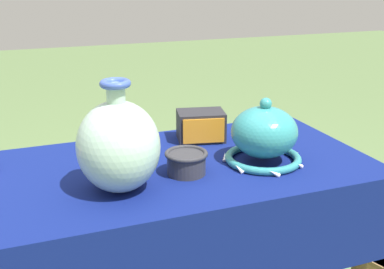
{
  "coord_description": "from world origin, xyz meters",
  "views": [
    {
      "loc": [
        -0.35,
        -1.19,
        1.21
      ],
      "look_at": [
        0.08,
        -0.06,
        0.79
      ],
      "focal_mm": 45.0,
      "sensor_mm": 36.0,
      "label": 1
    }
  ],
  "objects": [
    {
      "name": "display_table",
      "position": [
        0.0,
        -0.02,
        0.61
      ],
      "size": [
        1.22,
        0.58,
        0.69
      ],
      "color": "brown",
      "rests_on": "ground_plane"
    },
    {
      "name": "vase_tall_bulbous",
      "position": [
        -0.13,
        -0.11,
        0.81
      ],
      "size": [
        0.2,
        0.2,
        0.28
      ],
      "color": "#A8CCB7",
      "rests_on": "display_table"
    },
    {
      "name": "vase_dome_bell",
      "position": [
        0.29,
        -0.07,
        0.77
      ],
      "size": [
        0.23,
        0.23,
        0.19
      ],
      "color": "teal",
      "rests_on": "display_table"
    },
    {
      "name": "mosaic_tile_box",
      "position": [
        0.2,
        0.16,
        0.74
      ],
      "size": [
        0.17,
        0.14,
        0.09
      ],
      "rotation": [
        0.0,
        0.0,
        -0.22
      ],
      "color": "#232328",
      "rests_on": "display_table"
    },
    {
      "name": "cup_wide_charcoal",
      "position": [
        0.06,
        -0.07,
        0.73
      ],
      "size": [
        0.12,
        0.12,
        0.06
      ],
      "color": "#2D2D33",
      "rests_on": "display_table"
    }
  ]
}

